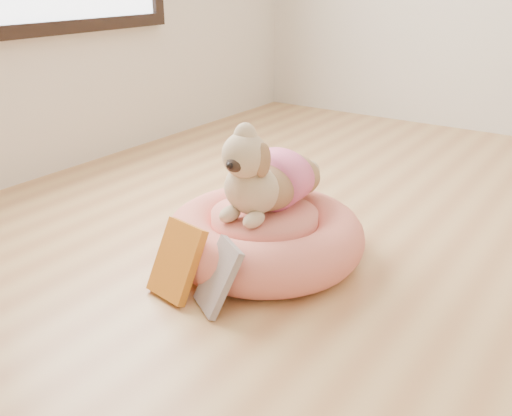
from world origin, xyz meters
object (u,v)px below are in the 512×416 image
Objects in this scene: pet_bed at (264,236)px; book_yellow at (177,261)px; dog at (266,162)px; book_white at (218,277)px.

book_yellow is (-0.09, -0.34, 0.03)m from pet_bed.
book_yellow is (-0.08, -0.36, -0.23)m from dog.
book_white is at bearing -79.79° from pet_bed.
pet_bed is 3.18× the size of book_white.
book_white is (0.15, 0.01, -0.01)m from book_yellow.
dog is at bearing 87.26° from book_yellow.
book_white reaches higher than pet_bed.
pet_bed is 2.90× the size of book_yellow.
pet_bed is 0.33m from book_white.
book_yellow is 0.15m from book_white.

